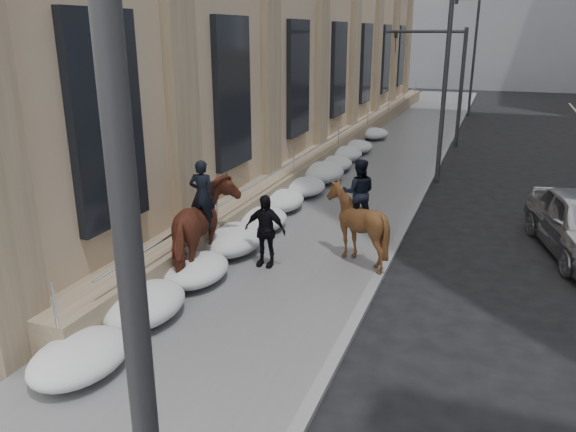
% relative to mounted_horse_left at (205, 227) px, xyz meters
% --- Properties ---
extents(ground, '(140.00, 140.00, 0.00)m').
position_rel_mounted_horse_left_xyz_m(ground, '(1.42, -2.63, -1.29)').
color(ground, black).
rests_on(ground, ground).
extents(sidewalk, '(5.00, 80.00, 0.12)m').
position_rel_mounted_horse_left_xyz_m(sidewalk, '(1.42, 7.37, -1.23)').
color(sidewalk, '#5A5A5D').
rests_on(sidewalk, ground).
extents(curb, '(0.24, 80.00, 0.12)m').
position_rel_mounted_horse_left_xyz_m(curb, '(4.04, 7.37, -1.23)').
color(curb, slate).
rests_on(curb, ground).
extents(streetlight_near, '(1.71, 0.24, 8.00)m').
position_rel_mounted_horse_left_xyz_m(streetlight_near, '(4.16, -8.63, 3.29)').
color(streetlight_near, '#2D2D30').
rests_on(streetlight_near, ground).
extents(streetlight_mid, '(1.71, 0.24, 8.00)m').
position_rel_mounted_horse_left_xyz_m(streetlight_mid, '(4.16, 11.37, 3.29)').
color(streetlight_mid, '#2D2D30').
rests_on(streetlight_mid, ground).
extents(streetlight_far, '(1.71, 0.24, 8.00)m').
position_rel_mounted_horse_left_xyz_m(streetlight_far, '(4.16, 31.37, 3.29)').
color(streetlight_far, '#2D2D30').
rests_on(streetlight_far, ground).
extents(traffic_signal, '(4.10, 0.22, 6.00)m').
position_rel_mounted_horse_left_xyz_m(traffic_signal, '(3.49, 19.37, 2.71)').
color(traffic_signal, '#2D2D30').
rests_on(traffic_signal, ground).
extents(snow_bank, '(1.70, 18.10, 0.76)m').
position_rel_mounted_horse_left_xyz_m(snow_bank, '(-0.00, 5.48, -0.82)').
color(snow_bank, '#B9BCC0').
rests_on(snow_bank, sidewalk).
extents(mounted_horse_left, '(1.68, 2.84, 2.78)m').
position_rel_mounted_horse_left_xyz_m(mounted_horse_left, '(0.00, 0.00, 0.00)').
color(mounted_horse_left, '#532618').
rests_on(mounted_horse_left, sidewalk).
extents(mounted_horse_right, '(2.01, 2.15, 2.66)m').
position_rel_mounted_horse_left_xyz_m(mounted_horse_right, '(3.26, 2.01, -0.06)').
color(mounted_horse_right, '#3C2311').
rests_on(mounted_horse_right, sidewalk).
extents(pedestrian, '(1.10, 0.47, 1.86)m').
position_rel_mounted_horse_left_xyz_m(pedestrian, '(1.20, 0.88, -0.24)').
color(pedestrian, black).
rests_on(pedestrian, sidewalk).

